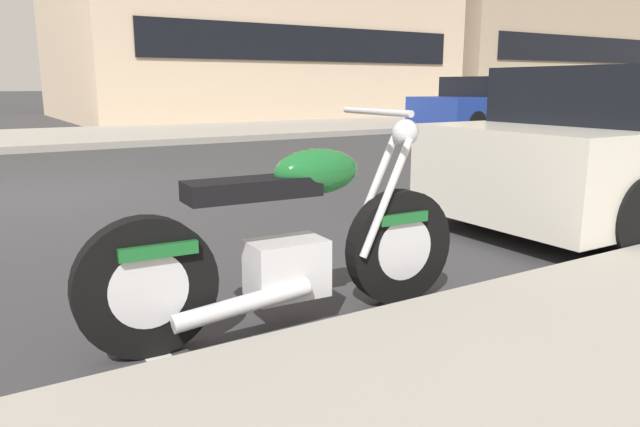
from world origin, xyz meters
TOP-DOWN VIEW (x-y plane):
  - ground_plane at (0.00, 0.00)m, footprint 260.00×260.00m
  - sidewalk_far_curb at (12.00, 7.48)m, footprint 120.00×5.00m
  - parking_stall_stripe at (0.00, -4.38)m, footprint 0.12×2.20m
  - parked_motorcycle at (0.73, -4.75)m, footprint 2.13×0.62m
  - parked_car_across_street at (4.77, -4.17)m, footprint 4.05×1.84m
  - car_opposite_curb at (11.94, 4.30)m, footprint 4.49×2.07m

SIDE VIEW (x-z plane):
  - ground_plane at x=0.00m, z-range 0.00..0.00m
  - parking_stall_stripe at x=0.00m, z-range 0.00..0.01m
  - sidewalk_far_curb at x=12.00m, z-range 0.00..0.14m
  - parked_motorcycle at x=0.73m, z-range -0.13..1.01m
  - parked_car_across_street at x=4.77m, z-range -0.04..1.37m
  - car_opposite_curb at x=11.94m, z-range -0.03..1.44m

